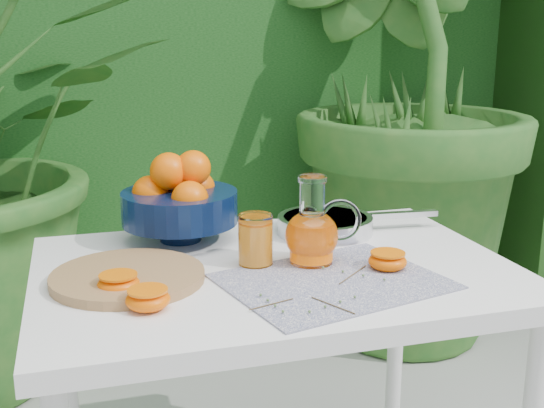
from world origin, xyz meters
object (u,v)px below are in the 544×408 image
object	(u,v)px
white_table	(275,301)
fruit_bowl	(179,200)
juice_pitcher	(313,233)
cutting_board	(128,277)
saute_pan	(326,224)

from	to	relation	value
white_table	fruit_bowl	bearing A→B (deg)	124.68
white_table	juice_pitcher	bearing A→B (deg)	-10.04
fruit_bowl	juice_pitcher	distance (m)	0.35
cutting_board	juice_pitcher	distance (m)	0.39
fruit_bowl	juice_pitcher	bearing A→B (deg)	-45.87
white_table	juice_pitcher	world-z (taller)	juice_pitcher
white_table	cutting_board	size ratio (longest dim) A/B	3.27
white_table	fruit_bowl	xyz separation A→B (m)	(-0.16, 0.24, 0.18)
cutting_board	fruit_bowl	world-z (taller)	fruit_bowl
cutting_board	fruit_bowl	distance (m)	0.30
fruit_bowl	juice_pitcher	size ratio (longest dim) A/B	1.72
white_table	saute_pan	xyz separation A→B (m)	(0.19, 0.19, 0.11)
cutting_board	saute_pan	xyz separation A→B (m)	(0.50, 0.20, 0.01)
white_table	saute_pan	bearing A→B (deg)	45.22
fruit_bowl	saute_pan	size ratio (longest dim) A/B	0.78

